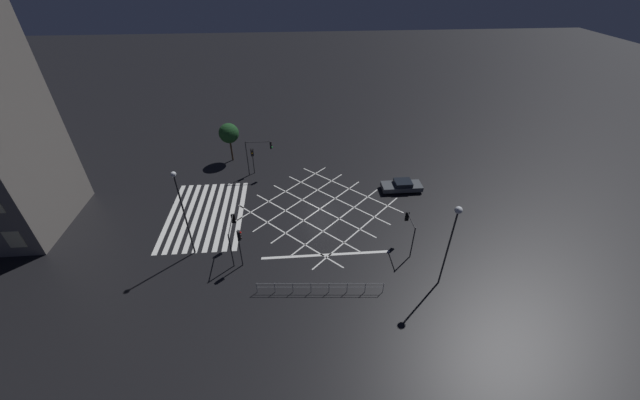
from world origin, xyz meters
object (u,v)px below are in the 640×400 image
Objects in this scene: traffic_light_sw_main at (252,156)px; traffic_light_se_main at (232,230)px; traffic_light_sw_cross at (260,150)px; street_tree_near at (229,133)px; traffic_light_ne_main at (409,225)px; street_lamp_west at (182,204)px; street_lamp_east at (453,229)px; waiting_car at (402,186)px; traffic_light_se_cross at (240,241)px.

traffic_light_sw_main is 0.93× the size of traffic_light_se_main.
traffic_light_se_main is (13.68, -1.64, -0.69)m from traffic_light_sw_cross.
traffic_light_sw_main is 14.07m from traffic_light_se_main.
traffic_light_sw_main is at bearing 40.03° from street_tree_near.
traffic_light_ne_main is at bearing -91.47° from traffic_light_se_main.
traffic_light_sw_cross is 14.60m from street_lamp_west.
traffic_light_sw_main is 20.84m from traffic_light_ne_main.
street_lamp_east is at bearing 40.74° from street_tree_near.
traffic_light_sw_cross is at bearing -140.27° from street_lamp_east.
street_tree_near is 1.11× the size of waiting_car.
street_lamp_east reaches higher than street_tree_near.
traffic_light_sw_cross is at bearing -6.84° from traffic_light_se_main.
street_lamp_east reaches higher than traffic_light_se_cross.
traffic_light_sw_main is 0.66× the size of street_tree_near.
street_lamp_west is (13.77, -4.44, 3.10)m from traffic_light_sw_main.
street_tree_near reaches higher than waiting_car.
street_lamp_east is at bearing -11.57° from traffic_light_se_cross.
waiting_car is (-8.96, 17.79, -2.11)m from traffic_light_se_main.
street_lamp_west is (13.39, -5.42, 2.13)m from traffic_light_sw_cross.
street_tree_near is (-19.37, -3.24, 1.00)m from traffic_light_se_cross.
street_lamp_east is 0.92× the size of street_lamp_west.
traffic_light_se_cross is 0.50× the size of street_lamp_east.
street_lamp_west is (-0.29, -3.77, 2.83)m from traffic_light_se_main.
traffic_light_sw_cross is at bearing 157.98° from street_lamp_west.
traffic_light_sw_cross is 0.90× the size of street_tree_near.
traffic_light_sw_main is at bearing 162.11° from street_lamp_west.
traffic_light_sw_main is at bearing -2.73° from traffic_light_se_main.
traffic_light_se_cross is at bearing -92.97° from traffic_light_sw_cross.
traffic_light_se_main is at bearing 26.72° from waiting_car.
street_tree_near reaches higher than traffic_light_sw_main.
traffic_light_se_cross is 19.67m from street_tree_near.
traffic_light_se_cross is at bearing 32.08° from waiting_car.
street_tree_near is at bearing 44.95° from traffic_light_ne_main.
street_lamp_east reaches higher than traffic_light_sw_cross.
traffic_light_ne_main is 19.69m from street_lamp_west.
street_lamp_east is (18.69, 15.53, 2.45)m from traffic_light_sw_cross.
waiting_car is (-10.62, 16.95, -2.22)m from traffic_light_se_cross.
traffic_light_sw_main is 0.43× the size of street_lamp_east.
waiting_car is (-13.96, 0.62, -5.25)m from street_lamp_east.
traffic_light_sw_cross is 0.53× the size of street_lamp_west.
traffic_light_se_cross is at bearing 9.50° from street_tree_near.
traffic_light_se_cross is 20.12m from waiting_car.
street_lamp_west is (-5.30, -20.94, -0.32)m from street_lamp_east.
traffic_light_sw_cross reaches higher than traffic_light_se_cross.
traffic_light_sw_cross is 24.42m from street_lamp_east.
street_lamp_west is at bearing -112.02° from traffic_light_sw_cross.
street_lamp_east is at bearing 40.88° from traffic_light_sw_main.
traffic_light_sw_main is at bearing 46.07° from traffic_light_ne_main.
street_lamp_west is (-0.69, -19.45, 3.00)m from traffic_light_ne_main.
street_lamp_west reaches higher than street_tree_near.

